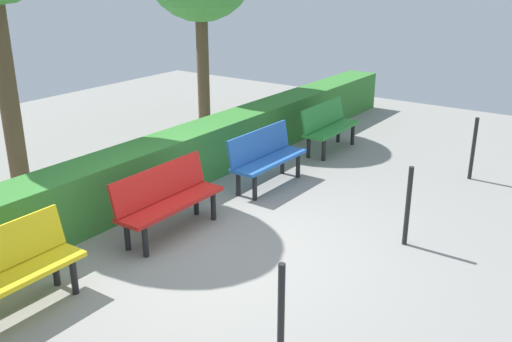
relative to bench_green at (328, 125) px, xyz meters
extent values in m
plane|color=gray|center=(4.18, 0.84, -0.48)|extent=(17.62, 17.62, 0.00)
cube|color=#2D8C38|center=(0.00, 0.07, -0.06)|extent=(1.45, 0.43, 0.05)
cube|color=#2D8C38|center=(0.00, -0.12, 0.17)|extent=(1.45, 0.14, 0.42)
cylinder|color=black|center=(-0.57, 0.22, -0.28)|extent=(0.07, 0.07, 0.39)
cylinder|color=black|center=(-0.57, -0.08, -0.28)|extent=(0.07, 0.07, 0.39)
cylinder|color=black|center=(0.57, 0.23, -0.28)|extent=(0.07, 0.07, 0.39)
cylinder|color=black|center=(0.57, -0.07, -0.28)|extent=(0.07, 0.07, 0.39)
cube|color=blue|center=(2.10, 0.13, -0.06)|extent=(1.47, 0.44, 0.05)
cube|color=blue|center=(2.10, -0.06, 0.17)|extent=(1.47, 0.14, 0.42)
cylinder|color=black|center=(1.52, 0.29, -0.28)|extent=(0.07, 0.07, 0.39)
cylinder|color=black|center=(1.52, -0.01, -0.28)|extent=(0.07, 0.07, 0.39)
cylinder|color=black|center=(2.69, 0.27, -0.28)|extent=(0.07, 0.07, 0.39)
cylinder|color=black|center=(2.69, -0.03, -0.28)|extent=(0.07, 0.07, 0.39)
cube|color=red|center=(4.18, 0.06, -0.06)|extent=(1.55, 0.43, 0.05)
cube|color=red|center=(4.18, -0.13, 0.17)|extent=(1.55, 0.14, 0.42)
cylinder|color=black|center=(3.55, 0.21, -0.28)|extent=(0.07, 0.07, 0.39)
cylinder|color=black|center=(3.56, -0.09, -0.28)|extent=(0.07, 0.07, 0.39)
cylinder|color=black|center=(4.80, 0.21, -0.28)|extent=(0.07, 0.07, 0.39)
cylinder|color=black|center=(4.80, -0.09, -0.28)|extent=(0.07, 0.07, 0.39)
cube|color=yellow|center=(6.46, 0.05, -0.06)|extent=(1.65, 0.44, 0.05)
cylinder|color=black|center=(5.79, 0.19, -0.28)|extent=(0.07, 0.07, 0.39)
cylinder|color=black|center=(5.79, -0.11, -0.28)|extent=(0.07, 0.07, 0.39)
cube|color=#387F33|center=(3.23, -1.03, -0.07)|extent=(13.62, 0.66, 0.82)
cylinder|color=brown|center=(-0.07, -2.99, 0.80)|extent=(0.25, 0.25, 2.56)
cylinder|color=brown|center=(4.24, -3.09, 1.08)|extent=(0.28, 0.28, 3.12)
cylinder|color=black|center=(0.01, 2.56, 0.02)|extent=(0.06, 0.06, 1.00)
cylinder|color=black|center=(2.76, 2.56, 0.02)|extent=(0.06, 0.06, 1.00)
cylinder|color=black|center=(5.55, 2.56, 0.02)|extent=(0.06, 0.06, 1.00)
camera|label=1|loc=(8.89, 4.67, 2.73)|focal=39.99mm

